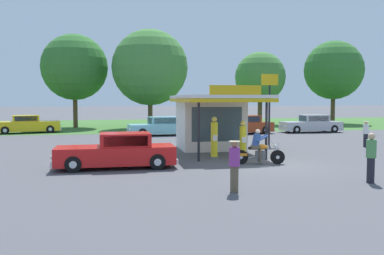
% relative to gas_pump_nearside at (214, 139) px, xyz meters
% --- Properties ---
extents(ground_plane, '(300.00, 300.00, 0.00)m').
position_rel_gas_pump_nearside_xyz_m(ground_plane, '(1.99, -2.44, -0.94)').
color(ground_plane, '#4C4C51').
extents(grass_verge_strip, '(120.00, 24.00, 0.01)m').
position_rel_gas_pump_nearside_xyz_m(grass_verge_strip, '(1.99, 27.56, -0.94)').
color(grass_verge_strip, '#3D6B2D').
rests_on(grass_verge_strip, ground).
extents(service_station_kiosk, '(4.23, 7.02, 3.55)m').
position_rel_gas_pump_nearside_xyz_m(service_station_kiosk, '(0.73, 3.58, 0.87)').
color(service_station_kiosk, silver).
rests_on(service_station_kiosk, ground).
extents(gas_pump_nearside, '(0.44, 0.44, 2.05)m').
position_rel_gas_pump_nearside_xyz_m(gas_pump_nearside, '(0.00, 0.00, 0.00)').
color(gas_pump_nearside, slate).
rests_on(gas_pump_nearside, ground).
extents(gas_pump_offside, '(0.44, 0.44, 1.85)m').
position_rel_gas_pump_nearside_xyz_m(gas_pump_offside, '(1.46, -0.00, -0.10)').
color(gas_pump_offside, slate).
rests_on(gas_pump_offside, ground).
extents(motorcycle_with_rider, '(2.25, 0.77, 1.58)m').
position_rel_gas_pump_nearside_xyz_m(motorcycle_with_rider, '(1.52, -2.11, -0.29)').
color(motorcycle_with_rider, black).
rests_on(motorcycle_with_rider, ground).
extents(featured_classic_sedan, '(5.16, 1.90, 1.48)m').
position_rel_gas_pump_nearside_xyz_m(featured_classic_sedan, '(-4.69, -1.95, -0.26)').
color(featured_classic_sedan, red).
rests_on(featured_classic_sedan, ground).
extents(parked_car_second_row_spare, '(5.63, 2.92, 1.52)m').
position_rel_gas_pump_nearside_xyz_m(parked_car_second_row_spare, '(-12.04, 17.99, -0.24)').
color(parked_car_second_row_spare, gold).
rests_on(parked_car_second_row_spare, ground).
extents(parked_car_back_row_centre_left, '(5.43, 2.01, 1.53)m').
position_rel_gas_pump_nearside_xyz_m(parked_car_back_row_centre_left, '(12.22, 14.11, -0.25)').
color(parked_car_back_row_centre_left, '#B7B7BC').
rests_on(parked_car_back_row_centre_left, ground).
extents(parked_car_back_row_left, '(5.74, 2.59, 1.49)m').
position_rel_gas_pump_nearside_xyz_m(parked_car_back_row_left, '(-0.90, 13.50, -0.25)').
color(parked_car_back_row_left, '#7AC6D1').
rests_on(parked_car_back_row_left, ground).
extents(parked_car_back_row_centre, '(5.77, 2.93, 1.54)m').
position_rel_gas_pump_nearside_xyz_m(parked_car_back_row_centre, '(5.74, 13.64, -0.25)').
color(parked_car_back_row_centre, '#993819').
rests_on(parked_car_back_row_centre, ground).
extents(bystander_standing_back_lot, '(0.34, 0.34, 1.57)m').
position_rel_gas_pump_nearside_xyz_m(bystander_standing_back_lot, '(10.26, 3.15, -0.11)').
color(bystander_standing_back_lot, black).
rests_on(bystander_standing_back_lot, ground).
extents(bystander_strolling_foreground, '(0.34, 0.34, 1.75)m').
position_rel_gas_pump_nearside_xyz_m(bystander_strolling_foreground, '(3.92, -6.81, -0.02)').
color(bystander_strolling_foreground, black).
rests_on(bystander_strolling_foreground, ground).
extents(bystander_leaning_by_kiosk, '(0.36, 0.36, 1.63)m').
position_rel_gas_pump_nearside_xyz_m(bystander_leaning_by_kiosk, '(-1.16, -7.33, -0.07)').
color(bystander_leaning_by_kiosk, brown).
rests_on(bystander_leaning_by_kiosk, ground).
extents(tree_oak_right, '(6.90, 6.90, 9.76)m').
position_rel_gas_pump_nearside_xyz_m(tree_oak_right, '(20.90, 25.96, 5.36)').
color(tree_oak_right, brown).
rests_on(tree_oak_right, ground).
extents(tree_oak_centre, '(7.46, 7.46, 9.73)m').
position_rel_gas_pump_nearside_xyz_m(tree_oak_centre, '(-1.17, 21.85, 4.90)').
color(tree_oak_centre, brown).
rests_on(tree_oak_centre, ground).
extents(tree_oak_far_right, '(6.64, 6.64, 9.43)m').
position_rel_gas_pump_nearside_xyz_m(tree_oak_far_right, '(-8.50, 24.00, 5.01)').
color(tree_oak_far_right, brown).
rests_on(tree_oak_far_right, ground).
extents(tree_oak_left, '(5.76, 5.76, 8.28)m').
position_rel_gas_pump_nearside_xyz_m(tree_oak_left, '(11.81, 26.02, 4.44)').
color(tree_oak_left, brown).
rests_on(tree_oak_left, ground).
extents(roadside_pole_sign, '(1.10, 0.12, 4.48)m').
position_rel_gas_pump_nearside_xyz_m(roadside_pole_sign, '(4.95, 5.45, 2.14)').
color(roadside_pole_sign, black).
rests_on(roadside_pole_sign, ground).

